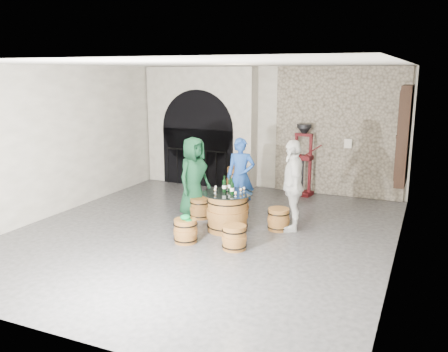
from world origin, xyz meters
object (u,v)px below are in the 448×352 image
at_px(barrel_stool_right, 279,219).
at_px(person_blue, 241,176).
at_px(barrel_stool_far, 239,206).
at_px(barrel_stool_near_left, 186,231).
at_px(barrel_stool_near_right, 234,237).
at_px(side_barrel, 236,181).
at_px(wine_bottle_right, 230,185).
at_px(person_green, 194,177).
at_px(corking_press, 303,154).
at_px(barrel_stool_left, 200,208).
at_px(person_white, 293,185).
at_px(barrel_table, 227,212).
at_px(wine_bottle_left, 224,185).
at_px(wine_bottle_center, 232,188).

distance_m(barrel_stool_right, person_blue, 1.45).
bearing_deg(barrel_stool_far, barrel_stool_near_left, -98.10).
xyz_separation_m(barrel_stool_far, barrel_stool_near_right, (0.68, -1.87, 0.00)).
bearing_deg(barrel_stool_far, side_barrel, 113.96).
height_order(wine_bottle_right, side_barrel, wine_bottle_right).
bearing_deg(person_green, side_barrel, 8.89).
bearing_deg(corking_press, barrel_stool_right, -76.58).
bearing_deg(corking_press, barrel_stool_left, -110.51).
xyz_separation_m(barrel_stool_near_right, person_blue, (-0.70, 2.04, 0.62)).
distance_m(person_white, wine_bottle_right, 1.22).
bearing_deg(side_barrel, barrel_table, -71.16).
distance_m(barrel_stool_far, side_barrel, 1.89).
bearing_deg(side_barrel, barrel_stool_left, -88.32).
bearing_deg(wine_bottle_left, barrel_stool_near_right, -56.88).
relative_size(person_blue, wine_bottle_right, 5.16).
height_order(barrel_stool_far, person_white, person_white).
xyz_separation_m(wine_bottle_right, side_barrel, (-0.92, 2.58, -0.56)).
height_order(barrel_stool_left, wine_bottle_center, wine_bottle_center).
xyz_separation_m(person_blue, corking_press, (0.82, 2.13, 0.21)).
height_order(barrel_table, person_white, person_white).
height_order(barrel_stool_left, barrel_stool_right, same).
height_order(person_blue, wine_bottle_right, person_blue).
relative_size(barrel_stool_far, wine_bottle_center, 1.39).
relative_size(person_green, wine_bottle_center, 5.28).
bearing_deg(barrel_stool_near_left, barrel_stool_far, 81.90).
bearing_deg(barrel_table, wine_bottle_center, -31.95).
relative_size(barrel_stool_near_right, wine_bottle_center, 1.39).
height_order(wine_bottle_center, side_barrel, wine_bottle_center).
bearing_deg(barrel_stool_right, wine_bottle_right, -161.49).
distance_m(person_blue, corking_press, 2.29).
height_order(barrel_stool_right, person_white, person_white).
bearing_deg(wine_bottle_center, corking_press, 81.59).
bearing_deg(wine_bottle_right, barrel_table, -88.25).
bearing_deg(barrel_stool_near_right, barrel_stool_far, 109.86).
distance_m(person_green, corking_press, 3.15).
xyz_separation_m(barrel_stool_left, barrel_stool_near_right, (1.38, -1.40, 0.00)).
relative_size(wine_bottle_left, wine_bottle_center, 1.00).
bearing_deg(wine_bottle_center, barrel_stool_near_left, -124.41).
relative_size(barrel_stool_far, person_green, 0.26).
distance_m(barrel_stool_left, person_white, 2.12).
distance_m(wine_bottle_right, corking_press, 3.22).
bearing_deg(barrel_stool_right, wine_bottle_left, -157.76).
xyz_separation_m(barrel_stool_right, barrel_stool_near_left, (-1.34, -1.36, 0.00)).
bearing_deg(wine_bottle_left, side_barrel, 107.50).
xyz_separation_m(barrel_stool_right, person_blue, (-1.10, 0.72, 0.62)).
xyz_separation_m(wine_bottle_center, corking_press, (0.50, 3.38, 0.15)).
xyz_separation_m(barrel_stool_right, person_white, (0.23, 0.11, 0.68)).
distance_m(barrel_stool_far, wine_bottle_right, 1.11).
xyz_separation_m(person_blue, wine_bottle_left, (0.11, -1.12, 0.06)).
xyz_separation_m(barrel_stool_far, wine_bottle_right, (0.16, -0.86, 0.68)).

